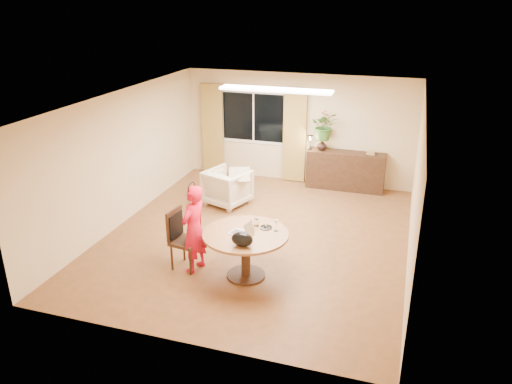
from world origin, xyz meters
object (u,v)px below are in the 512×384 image
dining_table (246,242)px  sideboard (345,171)px  dining_chair (186,240)px  child (194,229)px  armchair (227,187)px

dining_table → sideboard: (0.96, 4.43, -0.17)m
dining_chair → sideboard: (1.99, 4.46, -0.06)m
dining_chair → child: size_ratio=0.69×
dining_table → dining_chair: 1.03m
child → sideboard: size_ratio=0.83×
child → armchair: 2.84m
dining_chair → child: 0.28m
dining_table → armchair: bearing=116.1°
dining_chair → sideboard: dining_chair is taller
child → dining_table: bearing=104.2°
dining_chair → child: child is taller
sideboard → child: bearing=-112.3°
dining_chair → child: bearing=4.8°
sideboard → dining_table: bearing=-102.3°
dining_table → child: size_ratio=0.92×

